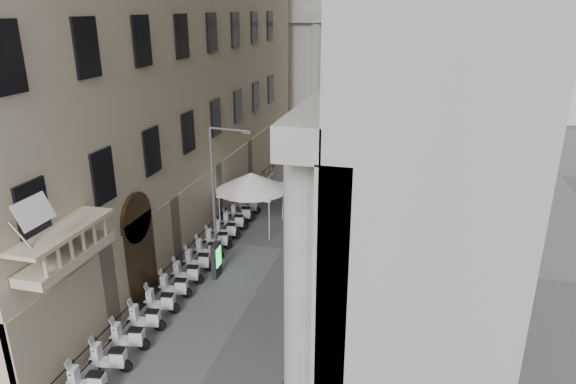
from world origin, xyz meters
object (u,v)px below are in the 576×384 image
object	(u,v)px
pedestrian_a	(331,212)
pedestrian_b	(366,161)
street_lamp	(217,184)
info_kiosk	(216,260)
security_tent	(252,182)

from	to	relation	value
pedestrian_a	pedestrian_b	xyz separation A→B (m)	(0.84, 12.45, 0.00)
street_lamp	info_kiosk	size ratio (longest dim) A/B	4.03
street_lamp	pedestrian_b	size ratio (longest dim) A/B	4.51
info_kiosk	pedestrian_b	world-z (taller)	info_kiosk
info_kiosk	pedestrian_a	world-z (taller)	info_kiosk
security_tent	pedestrian_a	bearing A→B (deg)	19.97
info_kiosk	pedestrian_b	xyz separation A→B (m)	(5.49, 20.77, -0.11)
security_tent	street_lamp	distance (m)	4.81
street_lamp	info_kiosk	distance (m)	4.08
street_lamp	info_kiosk	xyz separation A→B (m)	(0.57, -1.98, -3.52)
info_kiosk	pedestrian_b	distance (m)	21.49
pedestrian_b	street_lamp	bearing A→B (deg)	77.69
street_lamp	pedestrian_a	bearing A→B (deg)	57.58
info_kiosk	pedestrian_a	size ratio (longest dim) A/B	1.12
security_tent	info_kiosk	size ratio (longest dim) A/B	2.42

